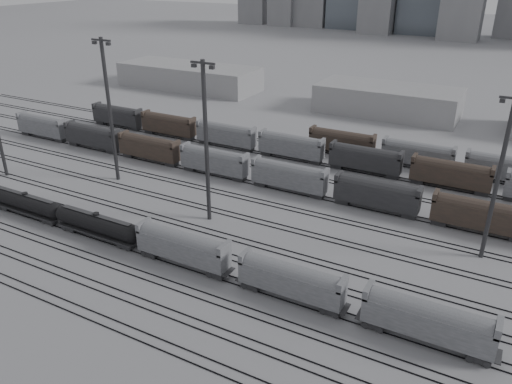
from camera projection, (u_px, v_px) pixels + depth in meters
The scene contains 15 objects.
ground at pixel (150, 258), 74.39m from camera, with size 900.00×900.00×0.00m, color #A3A4A8.
tracks at pixel (213, 211), 88.35m from camera, with size 220.00×71.50×0.16m.
tank_car_a at pixel (27, 203), 86.13m from camera, with size 16.80×2.80×4.15m.
tank_car_b at pixel (97, 224), 78.94m from camera, with size 17.27×2.88×4.27m.
hopper_car_a at pixel (183, 246), 71.42m from camera, with size 14.73×2.93×5.27m.
hopper_car_b at pixel (291, 279), 64.04m from camera, with size 14.29×2.84×5.11m.
hopper_car_c at pixel (428, 319), 56.60m from camera, with size 14.87×2.95×5.32m.
light_mast_b at pixel (109, 108), 95.49m from camera, with size 4.48×0.72×27.99m.
light_mast_c at pixel (206, 140), 79.92m from camera, with size 4.32×0.69×27.01m.
light_mast_d at pixel (498, 177), 69.32m from camera, with size 3.94×0.63×24.60m.
bg_string_near at pixel (289, 177), 95.34m from camera, with size 151.00×3.00×5.60m.
bg_string_mid at pixel (365, 160), 103.79m from camera, with size 151.00×3.00×5.60m.
bg_string_far at pixel (460, 162), 102.61m from camera, with size 66.00×3.00×5.60m.
warehouse_left at pixel (189, 77), 174.61m from camera, with size 50.00×18.00×8.00m, color #A6A5A8.
warehouse_mid at pixel (388, 100), 144.31m from camera, with size 40.00×18.00×8.00m, color #A6A5A8.
Camera 1 is at (44.22, -48.24, 40.04)m, focal length 35.00 mm.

